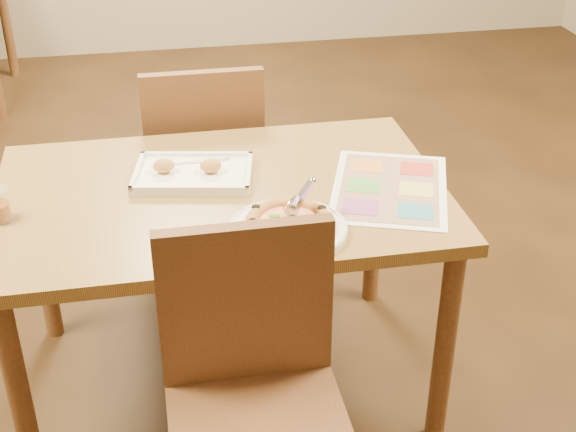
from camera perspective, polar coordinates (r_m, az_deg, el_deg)
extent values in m
plane|color=#35220E|center=(2.75, -4.16, -11.46)|extent=(7.00, 7.00, 0.00)
cube|color=olive|center=(2.35, -4.79, 1.41)|extent=(1.30, 0.85, 0.04)
cylinder|color=brown|center=(2.28, -18.49, -12.36)|extent=(0.06, 0.06, 0.68)
cylinder|color=brown|center=(2.87, -17.13, -2.57)|extent=(0.06, 0.06, 0.68)
cylinder|color=brown|center=(2.38, 11.08, -9.15)|extent=(0.06, 0.06, 0.68)
cylinder|color=brown|center=(2.94, 6.16, -0.35)|extent=(0.06, 0.06, 0.68)
cube|color=brown|center=(1.94, -2.01, -15.06)|extent=(0.42, 0.42, 0.04)
cube|color=brown|center=(1.93, -3.01, -6.40)|extent=(0.42, 0.04, 0.45)
cube|color=brown|center=(3.08, -6.08, 3.48)|extent=(0.42, 0.42, 0.04)
cube|color=brown|center=(2.82, -5.96, 5.87)|extent=(0.42, 0.04, 0.45)
cylinder|color=brown|center=(5.49, -19.40, 12.79)|extent=(0.06, 0.06, 0.68)
cylinder|color=white|center=(2.12, 0.00, -0.97)|extent=(0.39, 0.39, 0.02)
cylinder|color=gold|center=(2.12, 0.08, -0.60)|extent=(0.22, 0.22, 0.01)
cylinder|color=#EBC280|center=(2.12, 0.08, -0.41)|extent=(0.19, 0.19, 0.01)
torus|color=gold|center=(2.12, 0.08, -0.39)|extent=(0.23, 0.23, 0.04)
cylinder|color=silver|center=(2.11, 0.39, 0.60)|extent=(0.05, 0.05, 0.07)
cube|color=silver|center=(2.13, 1.08, 1.56)|extent=(0.08, 0.09, 0.05)
cube|color=white|center=(2.41, -6.76, 2.90)|extent=(0.38, 0.30, 0.02)
cube|color=silver|center=(2.41, -6.77, 3.17)|extent=(0.17, 0.01, 0.00)
ellipsoid|color=#D38E4B|center=(2.41, -8.84, 3.56)|extent=(0.06, 0.05, 0.04)
ellipsoid|color=#D38E4B|center=(2.39, -5.52, 3.58)|extent=(0.06, 0.05, 0.04)
cube|color=white|center=(2.36, 7.24, 2.00)|extent=(0.46, 0.54, 0.00)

